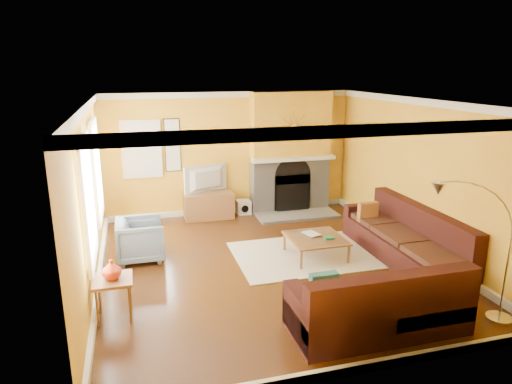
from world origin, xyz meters
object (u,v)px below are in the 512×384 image
object	(u,v)px
side_table	(114,298)
arc_lamp	(474,256)
sectional_sofa	(358,251)
coffee_table	(315,247)
armchair	(141,240)
media_console	(209,205)

from	to	relation	value
side_table	arc_lamp	distance (m)	4.61
arc_lamp	sectional_sofa	bearing A→B (deg)	112.00
coffee_table	armchair	world-z (taller)	armchair
armchair	arc_lamp	xyz separation A→B (m)	(3.92, -3.28, 0.61)
arc_lamp	armchair	bearing A→B (deg)	140.06
sectional_sofa	media_console	size ratio (longest dim) A/B	3.52
armchair	media_console	bearing A→B (deg)	-38.32
coffee_table	arc_lamp	size ratio (longest dim) A/B	0.49
media_console	sectional_sofa	bearing A→B (deg)	-63.64
coffee_table	side_table	xyz separation A→B (m)	(-3.33, -1.14, 0.09)
media_console	side_table	xyz separation A→B (m)	(-1.90, -3.74, -0.02)
sectional_sofa	coffee_table	distance (m)	1.01
side_table	arc_lamp	size ratio (longest dim) A/B	0.28
sectional_sofa	coffee_table	xyz separation A→B (m)	(-0.32, 0.92, -0.26)
sectional_sofa	armchair	size ratio (longest dim) A/B	4.71
sectional_sofa	side_table	size ratio (longest dim) A/B	6.76
armchair	arc_lamp	distance (m)	5.15
sectional_sofa	arc_lamp	bearing A→B (deg)	-68.00
side_table	armchair	bearing A→B (deg)	77.76
armchair	arc_lamp	world-z (taller)	arc_lamp
sectional_sofa	side_table	xyz separation A→B (m)	(-3.65, -0.22, -0.17)
media_console	arc_lamp	world-z (taller)	arc_lamp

